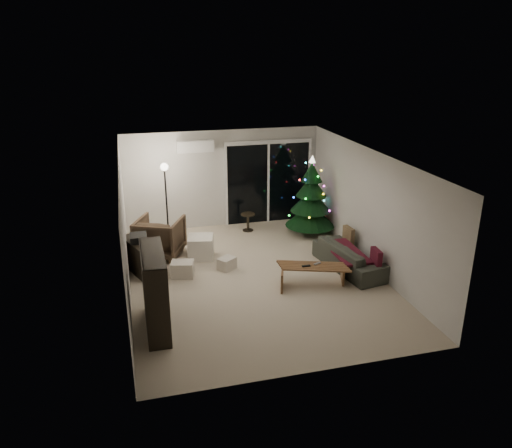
{
  "coord_description": "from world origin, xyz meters",
  "views": [
    {
      "loc": [
        -2.33,
        -8.95,
        4.55
      ],
      "look_at": [
        0.1,
        0.3,
        1.05
      ],
      "focal_mm": 35.0,
      "sensor_mm": 36.0,
      "label": 1
    }
  ],
  "objects": [
    {
      "name": "room",
      "position": [
        0.46,
        1.49,
        1.02
      ],
      "size": [
        6.5,
        7.51,
        2.6
      ],
      "color": "beige",
      "rests_on": "ground"
    },
    {
      "name": "bookshelf",
      "position": [
        -2.25,
        -1.44,
        0.69
      ],
      "size": [
        0.5,
        1.42,
        1.39
      ],
      "primitive_type": null,
      "rotation": [
        0.0,
        0.0,
        -0.11
      ],
      "color": "black",
      "rests_on": "floor"
    },
    {
      "name": "media_cabinet",
      "position": [
        -2.25,
        0.91,
        0.34
      ],
      "size": [
        0.76,
        1.15,
        0.67
      ],
      "primitive_type": "cube",
      "rotation": [
        0.0,
        0.0,
        0.36
      ],
      "color": "black",
      "rests_on": "floor"
    },
    {
      "name": "stereo",
      "position": [
        -2.25,
        0.91,
        0.75
      ],
      "size": [
        0.34,
        0.4,
        0.14
      ],
      "primitive_type": "cube",
      "color": "black",
      "rests_on": "media_cabinet"
    },
    {
      "name": "armchair",
      "position": [
        -1.78,
        1.64,
        0.45
      ],
      "size": [
        1.27,
        1.29,
        0.89
      ],
      "primitive_type": "imported",
      "rotation": [
        0.0,
        0.0,
        2.71
      ],
      "color": "#483728",
      "rests_on": "floor"
    },
    {
      "name": "ottoman",
      "position": [
        -0.92,
        1.29,
        0.25
      ],
      "size": [
        0.65,
        0.65,
        0.49
      ],
      "primitive_type": "cube",
      "rotation": [
        0.0,
        0.0,
        -0.22
      ],
      "color": "beige",
      "rests_on": "floor"
    },
    {
      "name": "cardboard_box_a",
      "position": [
        -1.43,
        0.42,
        0.16
      ],
      "size": [
        0.52,
        0.44,
        0.32
      ],
      "primitive_type": "cube",
      "rotation": [
        0.0,
        0.0,
        -0.24
      ],
      "color": "beige",
      "rests_on": "floor"
    },
    {
      "name": "cardboard_box_b",
      "position": [
        -0.48,
        0.54,
        0.13
      ],
      "size": [
        0.45,
        0.43,
        0.25
      ],
      "primitive_type": "cube",
      "rotation": [
        0.0,
        0.0,
        0.66
      ],
      "color": "beige",
      "rests_on": "floor"
    },
    {
      "name": "side_table",
      "position": [
        0.51,
        2.66,
        0.23
      ],
      "size": [
        0.42,
        0.42,
        0.45
      ],
      "primitive_type": "cylinder",
      "rotation": [
        0.0,
        0.0,
        -0.16
      ],
      "color": "black",
      "rests_on": "floor"
    },
    {
      "name": "floor_lamp",
      "position": [
        -1.53,
        2.39,
        0.95
      ],
      "size": [
        0.3,
        0.3,
        1.89
      ],
      "primitive_type": "cylinder",
      "color": "black",
      "rests_on": "floor"
    },
    {
      "name": "sofa",
      "position": [
        2.05,
        -0.11,
        0.28
      ],
      "size": [
        1.04,
        1.99,
        0.55
      ],
      "primitive_type": "imported",
      "rotation": [
        0.0,
        0.0,
        1.74
      ],
      "color": "#32372C",
      "rests_on": "floor"
    },
    {
      "name": "sofa_throw",
      "position": [
        1.95,
        -0.11,
        0.4
      ],
      "size": [
        0.59,
        1.36,
        0.05
      ],
      "primitive_type": "cube",
      "color": "#3C1118",
      "rests_on": "sofa"
    },
    {
      "name": "cushion_a",
      "position": [
        2.3,
        0.54,
        0.5
      ],
      "size": [
        0.14,
        0.37,
        0.36
      ],
      "primitive_type": "cube",
      "rotation": [
        0.0,
        0.0,
        0.09
      ],
      "color": "olive",
      "rests_on": "sofa"
    },
    {
      "name": "cushion_b",
      "position": [
        2.3,
        -0.76,
        0.5
      ],
      "size": [
        0.13,
        0.37,
        0.36
      ],
      "primitive_type": "cube",
      "rotation": [
        0.0,
        0.0,
        -0.07
      ],
      "color": "#3C1118",
      "rests_on": "sofa"
    },
    {
      "name": "coffee_table",
      "position": [
        1.02,
        -0.63,
        0.21
      ],
      "size": [
        1.41,
        0.88,
        0.42
      ],
      "primitive_type": null,
      "rotation": [
        0.0,
        0.0,
        -0.34
      ],
      "color": "brown",
      "rests_on": "floor"
    },
    {
      "name": "remote_a",
      "position": [
        0.87,
        -0.63,
        0.43
      ],
      "size": [
        0.17,
        0.05,
        0.02
      ],
      "primitive_type": "cube",
      "color": "black",
      "rests_on": "coffee_table"
    },
    {
      "name": "remote_b",
      "position": [
        1.12,
        -0.58,
        0.43
      ],
      "size": [
        0.16,
        0.09,
        0.02
      ],
      "primitive_type": "cube",
      "rotation": [
        0.0,
        0.0,
        0.35
      ],
      "color": "slate",
      "rests_on": "coffee_table"
    },
    {
      "name": "christmas_tree",
      "position": [
        1.96,
        2.06,
        1.0
      ],
      "size": [
        1.36,
        1.36,
        2.0
      ],
      "primitive_type": "cone",
      "rotation": [
        0.0,
        0.0,
        0.11
      ],
      "color": "black",
      "rests_on": "floor"
    }
  ]
}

